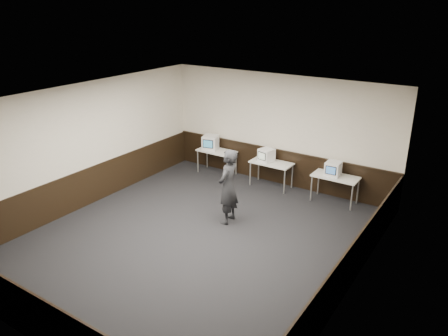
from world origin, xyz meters
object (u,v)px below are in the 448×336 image
object	(u,v)px
desk_right	(335,179)
person	(228,187)
emac_left	(210,142)
desk_center	(271,165)
emac_center	(266,155)
emac_right	(333,169)
desk_left	(217,153)

from	to	relation	value
desk_right	person	distance (m)	3.07
emac_left	person	distance (m)	3.37
desk_center	emac_center	size ratio (longest dim) A/B	2.57
emac_left	emac_center	distance (m)	1.96
desk_center	emac_right	size ratio (longest dim) A/B	2.83
desk_right	emac_center	distance (m)	2.08
emac_left	emac_center	bearing A→B (deg)	-16.21
emac_left	desk_right	bearing A→B (deg)	-15.89
emac_left	desk_left	bearing A→B (deg)	-13.54
desk_left	desk_right	world-z (taller)	same
emac_left	emac_right	size ratio (longest dim) A/B	1.34
desk_right	emac_right	size ratio (longest dim) A/B	2.83
emac_right	person	size ratio (longest dim) A/B	0.23
desk_left	emac_center	xyz separation A→B (m)	(1.73, -0.02, 0.26)
desk_left	emac_left	xyz separation A→B (m)	(-0.23, -0.01, 0.29)
desk_center	emac_left	distance (m)	2.15
emac_right	person	bearing A→B (deg)	-126.37
person	desk_left	bearing A→B (deg)	-147.44
emac_center	desk_center	bearing A→B (deg)	18.64
desk_left	desk_center	bearing A→B (deg)	0.00
desk_right	emac_left	bearing A→B (deg)	-179.86
desk_right	emac_right	distance (m)	0.27
desk_left	emac_left	bearing A→B (deg)	-177.51
emac_left	emac_center	world-z (taller)	emac_left
desk_center	emac_left	bearing A→B (deg)	-179.73
emac_left	emac_center	xyz separation A→B (m)	(1.96, -0.01, -0.03)
desk_left	emac_right	world-z (taller)	emac_right
desk_left	emac_left	distance (m)	0.37
desk_center	person	distance (m)	2.52
emac_center	desk_left	bearing A→B (deg)	-167.42
desk_right	emac_left	world-z (taller)	emac_left
emac_left	emac_right	world-z (taller)	emac_left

